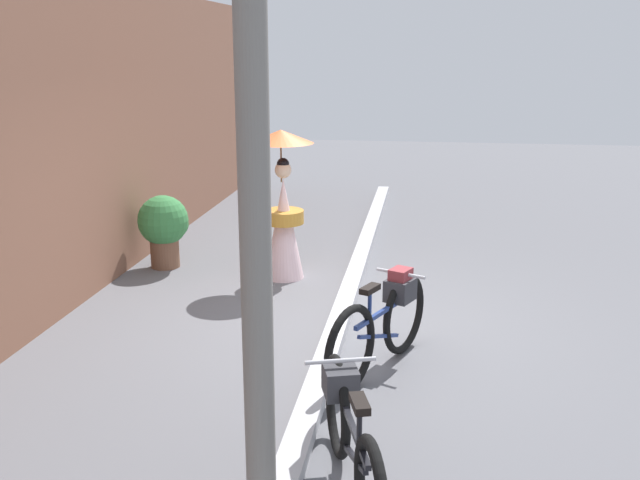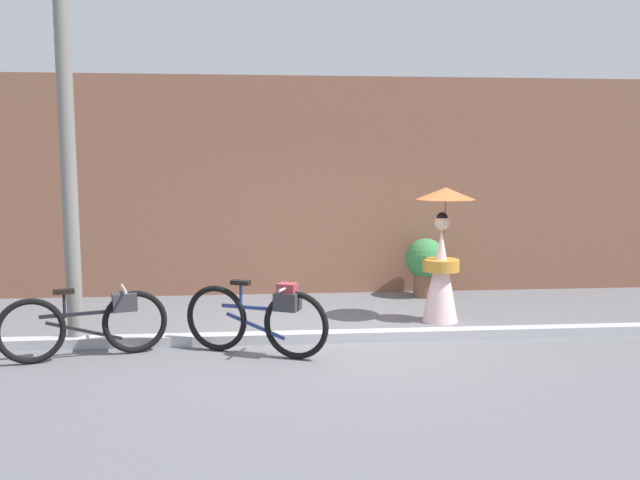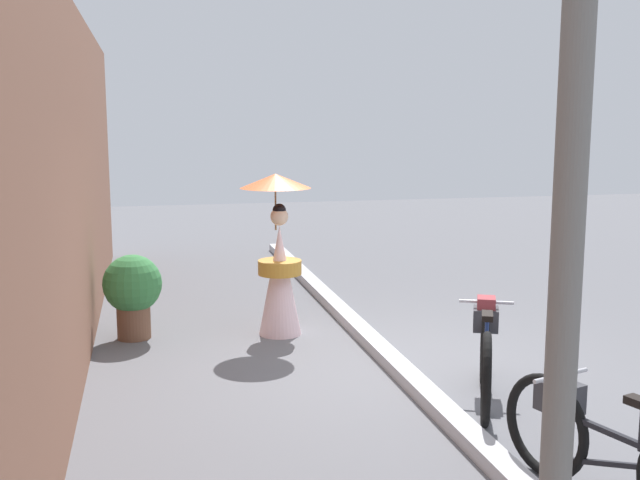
{
  "view_description": "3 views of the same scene",
  "coord_description": "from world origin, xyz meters",
  "px_view_note": "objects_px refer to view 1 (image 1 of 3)",
  "views": [
    {
      "loc": [
        -6.86,
        -0.83,
        2.76
      ],
      "look_at": [
        0.02,
        0.21,
        0.89
      ],
      "focal_mm": 40.21,
      "sensor_mm": 36.0,
      "label": 1
    },
    {
      "loc": [
        -0.96,
        -7.71,
        2.18
      ],
      "look_at": [
        -0.24,
        0.31,
        1.2
      ],
      "focal_mm": 36.89,
      "sensor_mm": 36.0,
      "label": 2
    },
    {
      "loc": [
        -6.84,
        2.32,
        2.42
      ],
      "look_at": [
        0.45,
        0.64,
        1.23
      ],
      "focal_mm": 42.89,
      "sensor_mm": 36.0,
      "label": 3
    }
  ],
  "objects_px": {
    "potted_plant_by_door": "(165,225)",
    "utility_pole": "(253,119)",
    "bicycle_near_officer": "(382,322)",
    "person_with_parasol": "(283,205)",
    "bicycle_far_side": "(351,437)"
  },
  "relations": [
    {
      "from": "potted_plant_by_door",
      "to": "utility_pole",
      "type": "xyz_separation_m",
      "value": [
        -4.83,
        -2.39,
        1.85
      ]
    },
    {
      "from": "potted_plant_by_door",
      "to": "bicycle_near_officer",
      "type": "bearing_deg",
      "value": -131.75
    },
    {
      "from": "potted_plant_by_door",
      "to": "utility_pole",
      "type": "relative_size",
      "value": 0.2
    },
    {
      "from": "person_with_parasol",
      "to": "potted_plant_by_door",
      "type": "xyz_separation_m",
      "value": [
        0.21,
        1.6,
        -0.36
      ]
    },
    {
      "from": "bicycle_near_officer",
      "to": "utility_pole",
      "type": "bearing_deg",
      "value": 164.97
    },
    {
      "from": "potted_plant_by_door",
      "to": "utility_pole",
      "type": "bearing_deg",
      "value": -153.68
    },
    {
      "from": "bicycle_near_officer",
      "to": "potted_plant_by_door",
      "type": "bearing_deg",
      "value": 48.25
    },
    {
      "from": "potted_plant_by_door",
      "to": "utility_pole",
      "type": "distance_m",
      "value": 5.69
    },
    {
      "from": "bicycle_near_officer",
      "to": "bicycle_far_side",
      "type": "xyz_separation_m",
      "value": [
        -1.88,
        0.07,
        -0.04
      ]
    },
    {
      "from": "bicycle_near_officer",
      "to": "utility_pole",
      "type": "xyz_separation_m",
      "value": [
        -2.18,
        0.58,
        1.96
      ]
    },
    {
      "from": "person_with_parasol",
      "to": "bicycle_near_officer",
      "type": "bearing_deg",
      "value": -150.67
    },
    {
      "from": "person_with_parasol",
      "to": "bicycle_far_side",
      "type": "bearing_deg",
      "value": -163.28
    },
    {
      "from": "bicycle_near_officer",
      "to": "potted_plant_by_door",
      "type": "xyz_separation_m",
      "value": [
        2.65,
        2.97,
        0.11
      ]
    },
    {
      "from": "bicycle_far_side",
      "to": "potted_plant_by_door",
      "type": "relative_size",
      "value": 1.85
    },
    {
      "from": "bicycle_far_side",
      "to": "person_with_parasol",
      "type": "xyz_separation_m",
      "value": [
        4.33,
        1.3,
        0.51
      ]
    }
  ]
}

